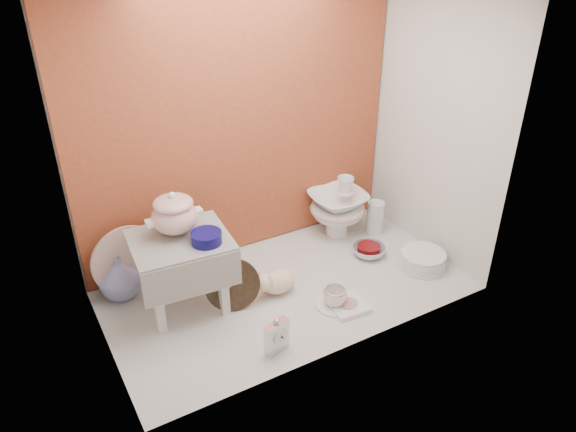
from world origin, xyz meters
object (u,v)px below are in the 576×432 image
at_px(plush_pig, 278,281).
at_px(porcelain_tower, 338,207).
at_px(soup_tureen, 174,213).
at_px(crystal_bowl, 369,251).
at_px(floral_platter, 127,260).
at_px(blue_white_vase, 120,277).
at_px(gold_rim_teacup, 335,297).
at_px(step_stool, 183,273).
at_px(dinner_plate_stack, 423,260).
at_px(mantel_clock, 277,335).

relative_size(plush_pig, porcelain_tower, 0.62).
height_order(soup_tureen, crystal_bowl, soup_tureen).
height_order(crystal_bowl, porcelain_tower, porcelain_tower).
distance_m(soup_tureen, floral_platter, 0.43).
distance_m(blue_white_vase, gold_rim_teacup, 1.07).
xyz_separation_m(gold_rim_teacup, crystal_bowl, (0.42, 0.28, -0.03)).
relative_size(step_stool, dinner_plate_stack, 1.71).
distance_m(floral_platter, plush_pig, 0.76).
xyz_separation_m(step_stool, porcelain_tower, (1.02, 0.20, -0.01)).
xyz_separation_m(step_stool, crystal_bowl, (1.05, -0.09, -0.17)).
height_order(soup_tureen, floral_platter, soup_tureen).
xyz_separation_m(mantel_clock, dinner_plate_stack, (1.00, 0.18, -0.04)).
xyz_separation_m(step_stool, soup_tureen, (0.01, 0.05, 0.30)).
distance_m(floral_platter, mantel_clock, 0.88).
distance_m(mantel_clock, dinner_plate_stack, 1.02).
distance_m(plush_pig, porcelain_tower, 0.67).
height_order(gold_rim_teacup, dinner_plate_stack, gold_rim_teacup).
xyz_separation_m(blue_white_vase, crystal_bowl, (1.30, -0.33, -0.08)).
bearing_deg(plush_pig, porcelain_tower, 44.81).
xyz_separation_m(plush_pig, crystal_bowl, (0.60, 0.04, -0.04)).
relative_size(soup_tureen, dinner_plate_stack, 0.98).
bearing_deg(step_stool, plush_pig, -11.53).
xyz_separation_m(blue_white_vase, gold_rim_teacup, (0.88, -0.61, -0.05)).
relative_size(mantel_clock, porcelain_tower, 0.47).
xyz_separation_m(soup_tureen, plush_pig, (0.44, -0.18, -0.43)).
bearing_deg(plush_pig, blue_white_vase, 167.28).
relative_size(soup_tureen, mantel_clock, 1.46).
distance_m(step_stool, soup_tureen, 0.31).
height_order(soup_tureen, plush_pig, soup_tureen).
xyz_separation_m(blue_white_vase, plush_pig, (0.70, -0.37, -0.05)).
bearing_deg(step_stool, porcelain_tower, 15.69).
bearing_deg(floral_platter, gold_rim_teacup, -37.16).
xyz_separation_m(dinner_plate_stack, porcelain_tower, (-0.21, 0.52, 0.14)).
distance_m(floral_platter, porcelain_tower, 1.22).
bearing_deg(crystal_bowl, gold_rim_teacup, -146.20).
distance_m(gold_rim_teacup, porcelain_tower, 0.70).
bearing_deg(soup_tureen, gold_rim_teacup, -33.86).
bearing_deg(mantel_clock, porcelain_tower, 24.18).
height_order(soup_tureen, gold_rim_teacup, soup_tureen).
relative_size(floral_platter, gold_rim_teacup, 3.15).
bearing_deg(porcelain_tower, step_stool, -169.08).
height_order(floral_platter, mantel_clock, floral_platter).
xyz_separation_m(plush_pig, dinner_plate_stack, (0.79, -0.19, -0.02)).
bearing_deg(porcelain_tower, plush_pig, -150.47).
relative_size(dinner_plate_stack, porcelain_tower, 0.71).
height_order(floral_platter, porcelain_tower, porcelain_tower).
xyz_separation_m(gold_rim_teacup, dinner_plate_stack, (0.61, 0.05, -0.01)).
height_order(blue_white_vase, gold_rim_teacup, blue_white_vase).
distance_m(step_stool, floral_platter, 0.33).
bearing_deg(blue_white_vase, step_stool, -43.67).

